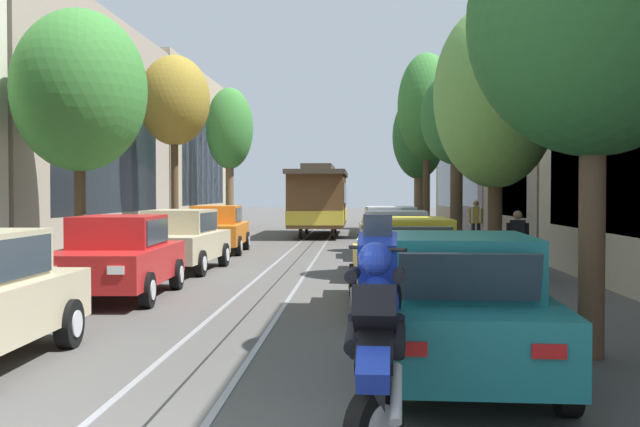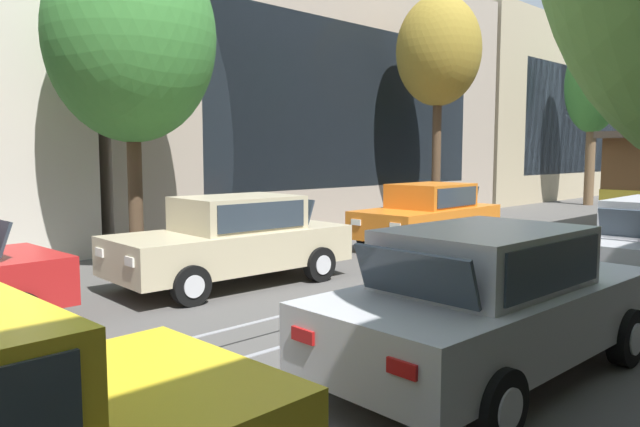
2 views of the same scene
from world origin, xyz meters
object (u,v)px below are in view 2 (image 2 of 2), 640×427
parked_car_orange_fourth_left (428,215)px  street_tree_kerb_left_second (131,38)px  parked_car_silver_mid_right (490,301)px  parked_car_beige_mid_left (233,240)px  street_tree_kerb_left_fourth (593,87)px  street_tree_kerb_left_mid (438,52)px

parked_car_orange_fourth_left → street_tree_kerb_left_second: 8.10m
parked_car_orange_fourth_left → street_tree_kerb_left_second: bearing=-108.1°
parked_car_orange_fourth_left → parked_car_silver_mid_right: bearing=-50.6°
parked_car_beige_mid_left → street_tree_kerb_left_fourth: street_tree_kerb_left_fourth is taller
parked_car_silver_mid_right → street_tree_kerb_left_fourth: bearing=109.2°
parked_car_beige_mid_left → street_tree_kerb_left_fourth: size_ratio=0.58×
parked_car_orange_fourth_left → parked_car_silver_mid_right: (5.70, -6.93, 0.00)m
parked_car_silver_mid_right → parked_car_beige_mid_left: bearing=172.4°
street_tree_kerb_left_second → parked_car_silver_mid_right: bearing=-0.9°
parked_car_silver_mid_right → street_tree_kerb_left_fourth: size_ratio=0.58×
parked_car_orange_fourth_left → street_tree_kerb_left_mid: bearing=122.3°
parked_car_silver_mid_right → street_tree_kerb_left_second: 8.78m
parked_car_silver_mid_right → street_tree_kerb_left_mid: size_ratio=0.61×
parked_car_orange_fourth_left → street_tree_kerb_left_mid: size_ratio=0.61×
street_tree_kerb_left_fourth → parked_car_silver_mid_right: bearing=-70.8°
parked_car_silver_mid_right → street_tree_kerb_left_mid: 13.96m
parked_car_beige_mid_left → street_tree_kerb_left_second: bearing=-165.5°
parked_car_beige_mid_left → parked_car_orange_fourth_left: bearing=91.5°
parked_car_orange_fourth_left → street_tree_kerb_left_second: street_tree_kerb_left_second is taller
parked_car_beige_mid_left → parked_car_silver_mid_right: size_ratio=1.00×
parked_car_orange_fourth_left → parked_car_silver_mid_right: same height
parked_car_orange_fourth_left → street_tree_kerb_left_fourth: street_tree_kerb_left_fourth is taller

